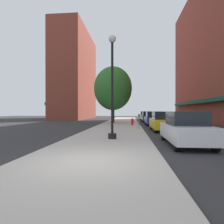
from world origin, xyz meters
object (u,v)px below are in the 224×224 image
Objects in this scene: fire_hydrant at (132,122)px; car_white at (185,129)px; car_yellow at (163,122)px; tree_near at (113,88)px; car_green at (148,117)px; lamppost at (112,85)px; car_silver at (145,116)px; parking_meter_near at (139,120)px; car_blue at (153,119)px.

car_white is (2.51, -11.73, 0.29)m from fire_hydrant.
car_yellow is at bearing 91.64° from car_white.
tree_near reaches higher than car_green.
car_yellow reaches higher than fire_hydrant.
car_white and car_green have the same top height.
car_yellow is (3.74, 5.80, -2.39)m from lamppost.
fire_hydrant is 0.18× the size of car_yellow.
car_silver is at bearing 92.07° from car_green.
car_blue is at bearing 73.22° from parking_meter_near.
fire_hydrant is at bearing -62.00° from tree_near.
car_blue is at bearing 91.64° from car_white.
lamppost is 6.86m from parking_meter_near.
tree_near is (-3.13, 9.24, 3.84)m from parking_meter_near.
car_white is at bearing -72.94° from tree_near.
car_green is (0.00, 14.01, 0.00)m from car_yellow.
parking_meter_near is 6.76m from car_blue.
fire_hydrant is 15.81m from car_silver.
fire_hydrant is 12.00m from car_white.
car_silver is (1.95, 20.00, -0.14)m from parking_meter_near.
car_yellow is at bearing -62.25° from tree_near.
car_yellow is 14.01m from car_green.
car_green is at bearing 40.54° from tree_near.
fire_hydrant is at bearing -100.47° from car_silver.
car_blue is (0.00, 13.79, 0.00)m from car_white.
lamppost is at bearing -106.66° from car_blue.
car_blue is at bearing -28.61° from tree_near.
car_blue and car_green have the same top height.
lamppost is 15.61m from tree_near.
car_green is at bearing 91.64° from car_white.
car_yellow is (1.95, -0.43, -0.14)m from parking_meter_near.
fire_hydrant is at bearing 83.42° from lamppost.
lamppost is 1.37× the size of car_yellow.
car_white is 6.90m from car_yellow.
car_silver is at bearing 64.72° from tree_near.
tree_near is at bearing -137.38° from car_green.
car_silver is at bearing 84.43° from parking_meter_near.
tree_near is 1.78× the size of car_yellow.
tree_near is at bearing 94.98° from lamppost.
car_white reaches higher than parking_meter_near.
car_yellow and car_silver have the same top height.
car_green is (0.00, 7.12, 0.00)m from car_blue.
parking_meter_near is 0.30× the size of car_white.
car_silver is at bearing 89.74° from car_blue.
car_blue is 1.00× the size of car_green.
car_white is at bearing -75.09° from parking_meter_near.
car_green is 6.42m from car_silver.
parking_meter_near is at bearing -107.04° from car_blue.
car_blue reaches higher than parking_meter_near.
car_green is (5.08, 4.35, -3.98)m from tree_near.
tree_near reaches higher than parking_meter_near.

